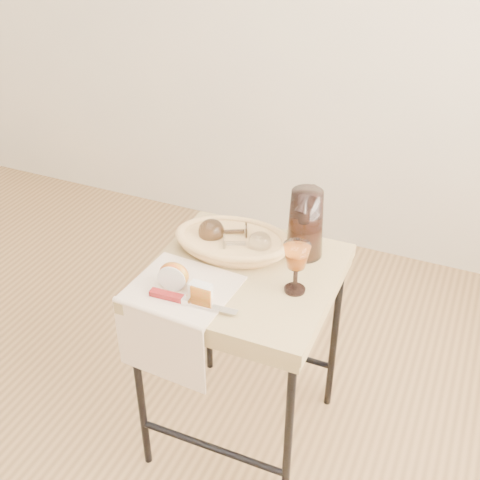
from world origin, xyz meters
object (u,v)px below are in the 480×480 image
at_px(tea_towel, 182,288).
at_px(bread_basket, 233,243).
at_px(wine_goblet, 296,268).
at_px(apple_half, 174,274).
at_px(goblet_lying_b, 245,243).
at_px(pitcher, 306,223).
at_px(table_knife, 189,300).
at_px(goblet_lying_a, 226,232).
at_px(side_table, 243,358).

bearing_deg(tea_towel, bread_basket, 81.03).
xyz_separation_m(tea_towel, wine_goblet, (0.29, 0.12, 0.07)).
bearing_deg(bread_basket, apple_half, -113.48).
relative_size(goblet_lying_b, pitcher, 0.47).
xyz_separation_m(apple_half, table_knife, (0.07, -0.05, -0.03)).
bearing_deg(wine_goblet, bread_basket, 154.43).
height_order(wine_goblet, apple_half, wine_goblet).
relative_size(goblet_lying_a, pitcher, 0.52).
xyz_separation_m(side_table, bread_basket, (-0.07, 0.09, 0.37)).
distance_m(pitcher, apple_half, 0.41).
bearing_deg(bread_basket, goblet_lying_b, -28.50).
xyz_separation_m(wine_goblet, table_knife, (-0.24, -0.17, -0.06)).
bearing_deg(pitcher, goblet_lying_b, -143.67).
bearing_deg(pitcher, apple_half, -125.10).
xyz_separation_m(goblet_lying_b, table_knife, (-0.04, -0.27, -0.03)).
distance_m(bread_basket, goblet_lying_a, 0.04).
height_order(bread_basket, table_knife, bread_basket).
distance_m(tea_towel, bread_basket, 0.24).
bearing_deg(apple_half, goblet_lying_a, 70.68).
height_order(side_table, goblet_lying_b, goblet_lying_b).
distance_m(pitcher, table_knife, 0.42).
xyz_separation_m(tea_towel, apple_half, (-0.02, -0.00, 0.04)).
distance_m(tea_towel, wine_goblet, 0.32).
bearing_deg(wine_goblet, side_table, 171.39).
xyz_separation_m(bread_basket, goblet_lying_a, (-0.03, 0.01, 0.03)).
bearing_deg(side_table, goblet_lying_b, 109.44).
height_order(tea_towel, goblet_lying_a, goblet_lying_a).
xyz_separation_m(side_table, apple_half, (-0.14, -0.15, 0.39)).
relative_size(goblet_lying_b, table_knife, 0.48).
bearing_deg(apple_half, pitcher, 38.64).
bearing_deg(tea_towel, goblet_lying_b, 68.91).
distance_m(side_table, goblet_lying_b, 0.40).
height_order(goblet_lying_b, apple_half, goblet_lying_b).
xyz_separation_m(tea_towel, pitcher, (0.25, 0.30, 0.10)).
xyz_separation_m(goblet_lying_b, apple_half, (-0.12, -0.22, -0.00)).
bearing_deg(table_knife, bread_basket, 87.22).
bearing_deg(wine_goblet, goblet_lying_b, 153.55).
relative_size(bread_basket, wine_goblet, 2.06).
xyz_separation_m(bread_basket, pitcher, (0.20, 0.07, 0.08)).
height_order(goblet_lying_a, table_knife, goblet_lying_a).
distance_m(goblet_lying_a, pitcher, 0.24).
bearing_deg(tea_towel, wine_goblet, 25.42).
xyz_separation_m(goblet_lying_b, pitcher, (0.16, 0.09, 0.06)).
bearing_deg(side_table, apple_half, -134.18).
bearing_deg(goblet_lying_b, bread_basket, 134.74).
bearing_deg(goblet_lying_b, apple_half, -141.92).
bearing_deg(goblet_lying_a, pitcher, 168.47).
distance_m(tea_towel, table_knife, 0.08).
height_order(goblet_lying_a, wine_goblet, wine_goblet).
height_order(pitcher, apple_half, pitcher).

